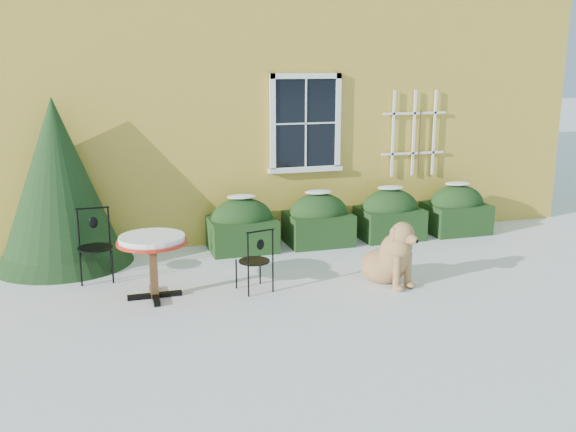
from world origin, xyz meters
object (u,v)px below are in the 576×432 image
object	(u,v)px
evergreen_shrub	(59,198)
patio_chair_near	(256,260)
dog	(391,258)
bistro_table	(152,246)
patio_chair_far	(95,245)

from	to	relation	value
evergreen_shrub	patio_chair_near	distance (m)	3.26
evergreen_shrub	dog	world-z (taller)	evergreen_shrub
evergreen_shrub	patio_chair_near	bearing A→B (deg)	-39.63
bistro_table	patio_chair_near	size ratio (longest dim) A/B	1.03
dog	patio_chair_near	bearing A→B (deg)	151.97
evergreen_shrub	dog	bearing A→B (deg)	-28.23
evergreen_shrub	patio_chair_far	xyz separation A→B (m)	(0.46, -0.92, -0.50)
patio_chair_far	bistro_table	bearing A→B (deg)	-55.48
evergreen_shrub	bistro_table	bearing A→B (deg)	-58.66
bistro_table	patio_chair_far	world-z (taller)	patio_chair_far
bistro_table	dog	size ratio (longest dim) A/B	0.86
evergreen_shrub	patio_chair_far	size ratio (longest dim) A/B	2.50
evergreen_shrub	patio_chair_near	world-z (taller)	evergreen_shrub
bistro_table	dog	world-z (taller)	dog
evergreen_shrub	dog	size ratio (longest dim) A/B	2.39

